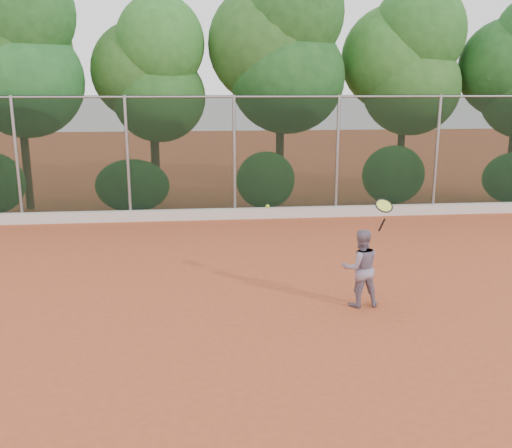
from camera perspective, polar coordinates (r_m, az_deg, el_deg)
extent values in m
plane|color=#AF4C29|center=(10.02, 0.59, -8.32)|extent=(80.00, 80.00, 0.00)
cube|color=beige|center=(16.48, -2.08, 1.04)|extent=(24.00, 0.20, 0.30)
imported|color=slate|center=(10.04, 10.40, -4.34)|extent=(0.69, 0.55, 1.37)
cube|color=black|center=(16.39, -2.17, 6.65)|extent=(24.00, 0.01, 3.50)
cylinder|color=gray|center=(16.27, -2.23, 12.60)|extent=(24.00, 0.06, 0.06)
cylinder|color=gray|center=(17.09, -22.80, 5.88)|extent=(0.09, 0.09, 3.50)
cylinder|color=gray|center=(16.47, -12.71, 6.36)|extent=(0.09, 0.09, 3.50)
cylinder|color=gray|center=(16.39, -2.17, 6.65)|extent=(0.09, 0.09, 3.50)
cylinder|color=gray|center=(16.85, 8.13, 6.71)|extent=(0.09, 0.09, 3.50)
cylinder|color=gray|center=(17.81, 17.60, 6.59)|extent=(0.09, 0.09, 3.50)
cylinder|color=#412919|center=(19.01, -21.97, 5.73)|extent=(0.24, 0.24, 2.90)
ellipsoid|color=#2C752F|center=(18.72, -22.13, 13.15)|extent=(3.50, 2.90, 3.40)
ellipsoid|color=#346B29|center=(19.19, -23.65, 16.01)|extent=(3.80, 3.10, 3.70)
ellipsoid|color=#2B6C29|center=(18.71, -22.46, 18.98)|extent=(3.10, 2.60, 3.20)
cylinder|color=#3F2518|center=(18.75, -10.00, 5.65)|extent=(0.28, 0.28, 2.40)
ellipsoid|color=#21511B|center=(18.47, -9.67, 12.39)|extent=(2.90, 2.40, 2.80)
ellipsoid|color=#25511B|center=(18.81, -11.29, 14.79)|extent=(3.20, 2.70, 3.10)
ellipsoid|color=#245E20|center=(18.30, -9.59, 17.40)|extent=(2.70, 2.30, 2.90)
cylinder|color=#3D2517|center=(18.56, 2.39, 6.69)|extent=(0.26, 0.26, 3.00)
ellipsoid|color=#286526|center=(18.36, 3.16, 14.43)|extent=(3.60, 3.00, 3.50)
ellipsoid|color=#38712B|center=(18.62, 1.45, 17.51)|extent=(3.90, 3.20, 3.80)
ellipsoid|color=#2D6827|center=(18.40, 3.62, 20.35)|extent=(3.20, 2.70, 3.30)
cylinder|color=#3F2C18|center=(19.78, 14.21, 6.28)|extent=(0.24, 0.24, 2.70)
ellipsoid|color=#26531C|center=(19.61, 15.29, 13.06)|extent=(3.20, 2.70, 3.10)
ellipsoid|color=#265B1F|center=(19.74, 13.73, 15.76)|extent=(3.50, 2.90, 3.40)
ellipsoid|color=#1F531C|center=(19.62, 16.01, 17.99)|extent=(3.00, 2.50, 3.10)
cylinder|color=#3F2C18|center=(20.99, 24.15, 5.64)|extent=(0.28, 0.28, 2.50)
ellipsoid|color=#296325|center=(20.88, 23.98, 14.04)|extent=(3.30, 2.80, 3.20)
ellipsoid|color=#296024|center=(17.39, -12.26, 3.75)|extent=(2.20, 1.16, 1.60)
ellipsoid|color=#36772D|center=(17.38, 0.98, 4.40)|extent=(1.80, 1.04, 1.76)
ellipsoid|color=#32752C|center=(18.28, 13.57, 4.79)|extent=(2.00, 1.10, 1.84)
cylinder|color=black|center=(9.97, 12.47, -0.09)|extent=(0.06, 0.22, 0.27)
torus|color=black|center=(9.84, 12.69, 1.80)|extent=(0.34, 0.30, 0.21)
cylinder|color=#D9ED45|center=(9.84, 12.69, 1.80)|extent=(0.29, 0.24, 0.17)
sphere|color=#B2CE2E|center=(9.63, 1.16, 1.77)|extent=(0.07, 0.07, 0.07)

